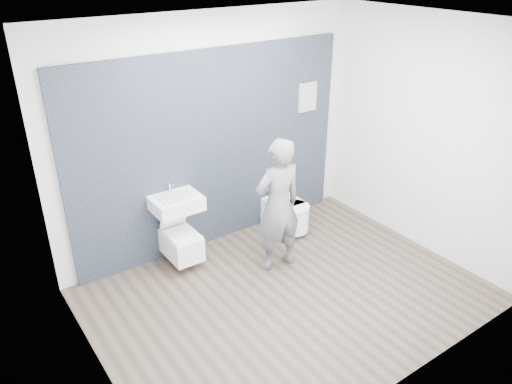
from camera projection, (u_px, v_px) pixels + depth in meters
ground at (288, 295)px, 5.40m from camera, size 4.00×4.00×0.00m
room_shell at (293, 144)px, 4.63m from camera, size 4.00×4.00×4.00m
tile_wall at (218, 237)px, 6.48m from camera, size 3.60×0.06×2.40m
washbasin at (177, 203)px, 5.62m from camera, size 0.54×0.41×0.41m
toilet_square at (181, 243)px, 5.82m from camera, size 0.35×0.51×0.67m
toilet_rounded at (288, 214)px, 6.55m from camera, size 0.39×0.67×0.36m
info_placard at (302, 209)px, 7.17m from camera, size 0.28×0.03×0.37m
visitor at (278, 205)px, 5.56m from camera, size 0.60×0.42×1.59m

